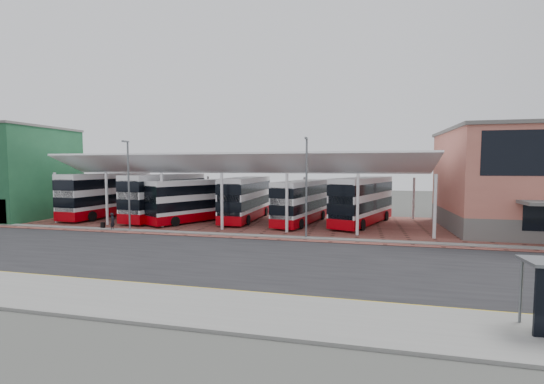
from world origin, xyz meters
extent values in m
plane|color=#3E3F3B|center=(0.00, 0.00, 0.00)|extent=(140.00, 140.00, 0.00)
cube|color=black|center=(0.00, -1.00, 0.01)|extent=(120.00, 14.00, 0.02)
cube|color=brown|center=(2.00, 13.00, 0.03)|extent=(72.00, 16.00, 0.06)
cube|color=slate|center=(0.00, -9.00, 0.07)|extent=(120.00, 4.00, 0.14)
cube|color=slate|center=(0.00, 6.20, 0.07)|extent=(120.00, 0.80, 0.14)
cube|color=#D0AF08|center=(0.00, -7.00, 0.03)|extent=(120.00, 0.12, 0.01)
cube|color=#D0AF08|center=(0.00, -6.70, 0.03)|extent=(120.00, 0.12, 0.01)
cylinder|color=silver|center=(-24.00, 8.50, 2.60)|extent=(0.26, 0.26, 5.20)
cylinder|color=silver|center=(-24.00, 19.50, 2.30)|extent=(0.26, 0.26, 4.60)
cylinder|color=silver|center=(-18.00, 8.50, 2.60)|extent=(0.26, 0.26, 5.20)
cylinder|color=silver|center=(-18.00, 19.50, 2.30)|extent=(0.26, 0.26, 4.60)
cylinder|color=silver|center=(-12.00, 8.50, 2.60)|extent=(0.26, 0.26, 5.20)
cylinder|color=silver|center=(-12.00, 19.50, 2.30)|extent=(0.26, 0.26, 4.60)
cylinder|color=silver|center=(-6.00, 8.50, 2.60)|extent=(0.26, 0.26, 5.20)
cylinder|color=silver|center=(-6.00, 19.50, 2.30)|extent=(0.26, 0.26, 4.60)
cylinder|color=silver|center=(0.00, 8.50, 2.60)|extent=(0.26, 0.26, 5.20)
cylinder|color=silver|center=(0.00, 19.50, 2.30)|extent=(0.26, 0.26, 4.60)
cylinder|color=silver|center=(6.00, 8.50, 2.60)|extent=(0.26, 0.26, 5.20)
cylinder|color=silver|center=(6.00, 19.50, 2.30)|extent=(0.26, 0.26, 4.60)
cylinder|color=silver|center=(12.00, 8.50, 2.60)|extent=(0.26, 0.26, 5.20)
cylinder|color=silver|center=(12.00, 19.50, 2.30)|extent=(0.26, 0.26, 4.60)
cube|color=white|center=(-6.00, 10.70, 6.10)|extent=(37.00, 4.95, 1.95)
cube|color=white|center=(-6.00, 16.30, 5.90)|extent=(37.00, 7.12, 1.43)
cube|color=#215835|center=(-30.00, 11.00, 5.00)|extent=(6.20, 10.00, 10.00)
cube|color=#5E5C58|center=(-30.00, 11.00, 10.10)|extent=(6.40, 10.20, 0.25)
cylinder|color=slate|center=(-14.00, 6.30, 4.00)|extent=(0.16, 0.16, 8.00)
cube|color=slate|center=(-14.00, 6.00, 8.00)|extent=(0.15, 0.90, 0.15)
cylinder|color=slate|center=(2.00, 6.30, 4.00)|extent=(0.16, 0.16, 8.00)
cube|color=slate|center=(2.00, 6.00, 8.00)|extent=(0.15, 0.90, 0.15)
cube|color=white|center=(-22.05, 13.97, 2.67)|extent=(3.79, 12.15, 4.67)
cube|color=#A20008|center=(-22.05, 13.97, 0.77)|extent=(3.84, 12.20, 0.98)
cube|color=black|center=(-22.05, 13.97, 2.18)|extent=(3.84, 12.20, 1.03)
cube|color=black|center=(-22.05, 13.97, 3.92)|extent=(3.84, 12.20, 1.03)
cube|color=black|center=(-22.58, 8.07, 2.56)|extent=(2.44, 0.33, 3.91)
cylinder|color=black|center=(-23.74, 10.28, 0.60)|extent=(0.40, 1.11, 1.09)
cylinder|color=black|center=(-21.04, 10.04, 0.60)|extent=(0.40, 1.11, 1.09)
cylinder|color=black|center=(-23.05, 17.90, 0.60)|extent=(0.40, 1.11, 1.09)
cylinder|color=black|center=(-20.35, 17.66, 0.60)|extent=(0.40, 1.11, 1.09)
cube|color=white|center=(-14.58, 13.83, 2.64)|extent=(4.13, 12.04, 4.61)
cube|color=#A20008|center=(-14.58, 13.83, 0.76)|extent=(4.18, 12.09, 0.97)
cube|color=black|center=(-14.58, 13.83, 2.15)|extent=(4.18, 12.09, 1.02)
cube|color=black|center=(-14.58, 13.83, 3.87)|extent=(4.18, 12.09, 1.02)
cube|color=black|center=(-15.30, 8.03, 2.53)|extent=(2.41, 0.41, 3.86)
cylinder|color=black|center=(-16.38, 10.25, 0.60)|extent=(0.43, 1.10, 1.07)
cylinder|color=black|center=(-13.71, 9.92, 0.60)|extent=(0.43, 1.10, 1.07)
cylinder|color=black|center=(-15.44, 17.74, 0.60)|extent=(0.43, 1.10, 1.07)
cylinder|color=black|center=(-12.77, 17.41, 0.60)|extent=(0.43, 1.10, 1.07)
cube|color=white|center=(-10.46, 12.63, 2.35)|extent=(7.12, 10.34, 4.10)
cube|color=#A20008|center=(-10.46, 12.63, 0.68)|extent=(7.17, 10.40, 0.86)
cube|color=black|center=(-10.46, 12.63, 1.92)|extent=(7.17, 10.40, 0.91)
cube|color=black|center=(-10.46, 12.63, 3.44)|extent=(7.17, 10.40, 0.91)
cube|color=black|center=(-12.95, 8.07, 2.25)|extent=(1.93, 1.11, 3.43)
cylinder|color=black|center=(-13.11, 10.26, 0.54)|extent=(0.69, 0.96, 0.95)
cylinder|color=black|center=(-11.02, 9.11, 0.54)|extent=(0.69, 0.96, 0.95)
cylinder|color=black|center=(-9.90, 16.14, 0.54)|extent=(0.69, 0.96, 0.95)
cylinder|color=black|center=(-7.81, 15.00, 0.54)|extent=(0.69, 0.96, 0.95)
cube|color=white|center=(-5.67, 14.91, 2.48)|extent=(2.59, 11.09, 4.33)
cube|color=#A20008|center=(-5.67, 14.91, 0.71)|extent=(2.63, 11.13, 0.91)
cube|color=black|center=(-5.67, 14.91, 2.02)|extent=(2.63, 11.13, 0.96)
cube|color=black|center=(-5.67, 14.91, 3.63)|extent=(2.63, 11.13, 0.96)
cube|color=black|center=(-5.71, 9.43, 2.37)|extent=(2.26, 0.12, 3.62)
cylinder|color=black|center=(-6.95, 11.38, 0.56)|extent=(0.29, 1.01, 1.01)
cylinder|color=black|center=(-4.44, 11.36, 0.56)|extent=(0.29, 1.01, 1.01)
cylinder|color=black|center=(-6.90, 18.46, 0.56)|extent=(0.29, 1.01, 1.01)
cylinder|color=black|center=(-4.39, 18.45, 0.56)|extent=(0.29, 1.01, 1.01)
cube|color=white|center=(0.50, 13.91, 2.33)|extent=(4.50, 10.66, 4.07)
cube|color=#A20008|center=(0.50, 13.91, 0.67)|extent=(4.54, 10.71, 0.85)
cube|color=black|center=(0.50, 13.91, 1.90)|extent=(4.54, 10.71, 0.90)
cube|color=black|center=(0.50, 13.91, 3.42)|extent=(4.54, 10.71, 0.90)
cube|color=black|center=(-0.58, 8.88, 2.23)|extent=(2.10, 0.54, 3.40)
cylinder|color=black|center=(-1.35, 10.91, 0.53)|extent=(0.46, 0.98, 0.95)
cylinder|color=black|center=(0.96, 10.41, 0.53)|extent=(0.46, 0.98, 0.95)
cylinder|color=black|center=(0.05, 17.42, 0.53)|extent=(0.46, 0.98, 0.95)
cylinder|color=black|center=(2.36, 16.92, 0.53)|extent=(0.46, 0.98, 0.95)
cube|color=white|center=(6.53, 14.72, 2.51)|extent=(6.36, 11.42, 4.40)
cube|color=#A20008|center=(6.53, 14.72, 0.72)|extent=(6.41, 11.48, 0.92)
cube|color=black|center=(6.53, 14.72, 2.05)|extent=(6.41, 11.48, 0.97)
cube|color=black|center=(6.53, 14.72, 3.69)|extent=(6.41, 11.48, 0.97)
cube|color=black|center=(4.56, 9.50, 2.41)|extent=(2.19, 0.91, 3.68)
cylinder|color=black|center=(4.06, 11.80, 0.57)|extent=(0.63, 1.06, 1.02)
cylinder|color=black|center=(6.46, 10.90, 0.57)|extent=(0.63, 1.06, 1.02)
cylinder|color=black|center=(6.60, 18.53, 0.57)|extent=(0.63, 1.06, 1.02)
cylinder|color=black|center=(8.99, 17.63, 0.57)|extent=(0.63, 1.06, 1.02)
imported|color=black|center=(-15.55, 6.02, 0.84)|extent=(0.49, 0.64, 1.57)
cube|color=black|center=(-16.94, 6.47, 0.35)|extent=(0.34, 0.24, 0.58)
cylinder|color=slate|center=(11.71, -7.89, 1.32)|extent=(0.10, 0.10, 2.35)
camera|label=1|loc=(5.84, -22.43, 5.79)|focal=24.00mm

